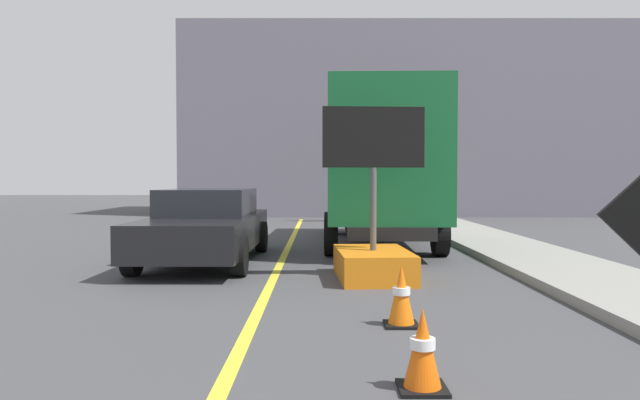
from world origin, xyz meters
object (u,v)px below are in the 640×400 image
(highway_guide_sign, at_px, (420,127))
(arrow_board_trailer, at_px, (370,248))
(pickup_car, at_px, (204,225))
(box_truck, at_px, (376,166))
(traffic_cone_far_lane, at_px, (399,296))
(traffic_cone_mid_lane, at_px, (420,350))

(highway_guide_sign, bearing_deg, arrow_board_trailer, -103.66)
(arrow_board_trailer, height_order, pickup_car, arrow_board_trailer)
(box_truck, relative_size, traffic_cone_far_lane, 11.20)
(arrow_board_trailer, bearing_deg, pickup_car, 148.01)
(box_truck, xyz_separation_m, highway_guide_sign, (2.28, 7.01, 1.54))
(traffic_cone_far_lane, bearing_deg, box_truck, 86.03)
(highway_guide_sign, distance_m, traffic_cone_far_lane, 15.26)
(traffic_cone_far_lane, bearing_deg, arrow_board_trailer, 90.58)
(arrow_board_trailer, xyz_separation_m, traffic_cone_mid_lane, (-0.08, -4.88, -0.18))
(pickup_car, xyz_separation_m, traffic_cone_mid_lane, (2.91, -6.74, -0.40))
(pickup_car, bearing_deg, box_truck, 38.47)
(arrow_board_trailer, bearing_deg, highway_guide_sign, 76.34)
(box_truck, height_order, highway_guide_sign, highway_guide_sign)
(arrow_board_trailer, distance_m, pickup_car, 3.53)
(box_truck, bearing_deg, highway_guide_sign, 71.98)
(box_truck, bearing_deg, traffic_cone_mid_lane, -93.83)
(traffic_cone_far_lane, bearing_deg, pickup_car, 121.94)
(arrow_board_trailer, bearing_deg, traffic_cone_far_lane, -89.42)
(traffic_cone_mid_lane, bearing_deg, traffic_cone_far_lane, 86.74)
(highway_guide_sign, bearing_deg, pickup_car, -120.67)
(pickup_car, height_order, traffic_cone_far_lane, pickup_car)
(pickup_car, bearing_deg, traffic_cone_far_lane, -58.06)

